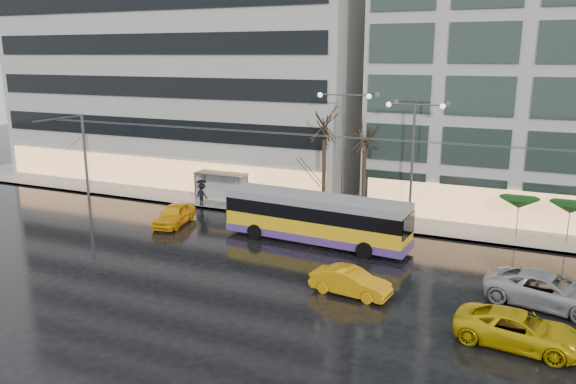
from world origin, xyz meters
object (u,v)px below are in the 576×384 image
Objects in this scene: trolleybus at (316,220)px; taxi_a at (174,215)px; street_lamp_near at (343,138)px; bus_shelter at (218,181)px.

trolleybus is 10.63m from taxi_a.
trolleybus is 1.36× the size of street_lamp_near.
street_lamp_near is 2.07× the size of taxi_a.
bus_shelter is at bearing -179.37° from street_lamp_near.
bus_shelter reaches higher than taxi_a.
taxi_a is at bearing -89.99° from bus_shelter.
trolleybus is at bearing -87.89° from street_lamp_near.
street_lamp_near is (-0.21, 5.81, 4.47)m from trolleybus.
bus_shelter is (-10.60, 5.69, 0.44)m from trolleybus.
street_lamp_near reaches higher than bus_shelter.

